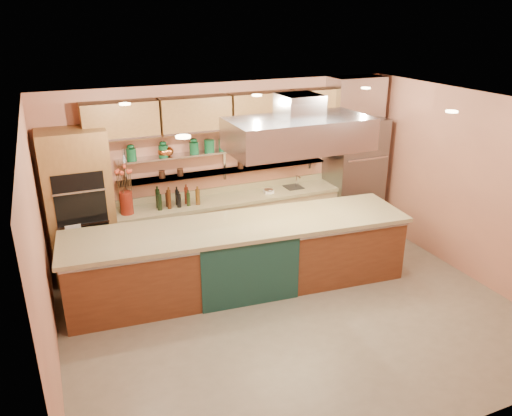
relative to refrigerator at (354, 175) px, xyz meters
name	(u,v)px	position (x,y,z in m)	size (l,w,h in m)	color
floor	(291,311)	(-2.35, -2.14, -1.06)	(6.00, 5.00, 0.02)	gray
ceiling	(297,107)	(-2.35, -2.14, 1.75)	(6.00, 5.00, 0.02)	black
wall_back	(227,166)	(-2.35, 0.36, 0.35)	(6.00, 0.04, 2.80)	tan
wall_front	(429,321)	(-2.35, -4.64, 0.35)	(6.00, 0.04, 2.80)	tan
wall_left	(41,260)	(-5.35, -2.14, 0.35)	(0.04, 5.00, 2.80)	tan
wall_right	(472,187)	(0.65, -2.14, 0.35)	(0.04, 5.00, 2.80)	tan
oven_stack	(80,206)	(-4.80, 0.04, 0.10)	(0.95, 0.64, 2.30)	olive
refrigerator	(354,175)	(0.00, 0.00, 0.00)	(0.95, 0.72, 2.10)	slate
back_counter	(231,223)	(-2.40, 0.06, -0.58)	(3.84, 0.64, 0.93)	tan
wall_shelf_lower	(227,171)	(-2.40, 0.23, 0.30)	(3.60, 0.26, 0.03)	#AEB0B5
wall_shelf_upper	(226,151)	(-2.40, 0.23, 0.65)	(3.60, 0.26, 0.03)	#AEB0B5
upper_cabinets	(229,112)	(-2.35, 0.18, 1.30)	(4.60, 0.36, 0.55)	olive
range_hood	(299,134)	(-1.85, -1.26, 1.20)	(2.00, 1.00, 0.45)	#AEB0B5
ceiling_downlights	(289,107)	(-2.35, -1.94, 1.72)	(4.00, 2.80, 0.02)	#FFE5A5
island	(240,256)	(-2.75, -1.26, -0.54)	(4.87, 1.06, 1.02)	brown
flower_vase	(126,203)	(-4.13, 0.01, 0.06)	(0.20, 0.20, 0.36)	maroon
oil_bottle_cluster	(178,199)	(-3.31, 0.01, 0.00)	(0.74, 0.21, 0.24)	black
kitchen_scale	(269,191)	(-1.72, 0.01, -0.08)	(0.16, 0.12, 0.09)	white
bar_faucet	(296,181)	(-1.13, 0.11, -0.01)	(0.03, 0.03, 0.21)	silver
copper_kettle	(168,151)	(-3.38, 0.23, 0.74)	(0.19, 0.19, 0.15)	#BB5D2B
green_canister	(209,146)	(-2.69, 0.23, 0.76)	(0.16, 0.16, 0.20)	#0F4725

